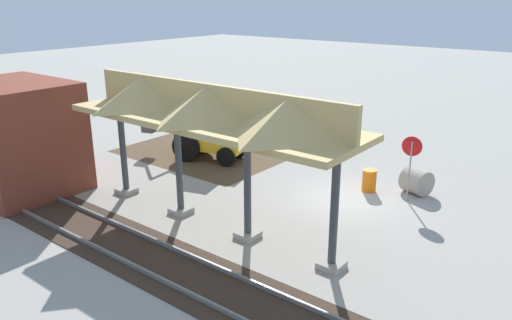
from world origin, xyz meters
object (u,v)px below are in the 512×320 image
Objects in this scene: backhoe at (208,134)px; brick_utility_building at (15,137)px; concrete_pipe at (416,181)px; traffic_barrel at (369,180)px; stop_sign at (411,155)px.

backhoe is 8.31m from brick_utility_building.
brick_utility_building reaches higher than backhoe.
concrete_pipe reaches higher than traffic_barrel.
traffic_barrel is at bearing 0.78° from stop_sign.
concrete_pipe is 16.10m from brick_utility_building.
brick_utility_building is (12.94, 9.43, 1.67)m from concrete_pipe.
backhoe is 4.15× the size of concrete_pipe.
backhoe reaches higher than traffic_barrel.
concrete_pipe is at bearing -149.28° from traffic_barrel.
stop_sign reaches higher than traffic_barrel.
backhoe reaches higher than concrete_pipe.
concrete_pipe is 1.84m from traffic_barrel.
brick_utility_building is 5.30× the size of traffic_barrel.
stop_sign is 1.99× the size of concrete_pipe.
backhoe is 8.06m from traffic_barrel.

